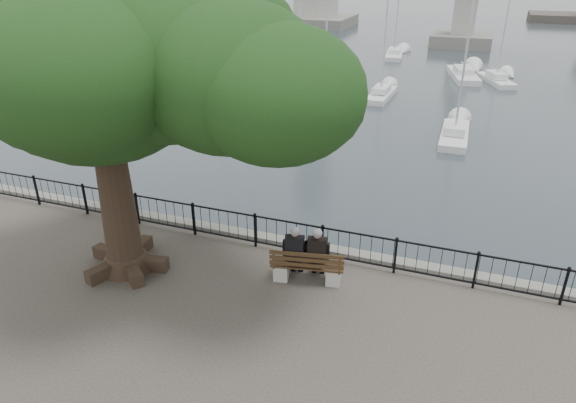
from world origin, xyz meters
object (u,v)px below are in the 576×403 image
at_px(person_left, 296,254).
at_px(bench, 307,269).
at_px(tree, 127,59).
at_px(person_right, 317,256).
at_px(lion_monument, 464,24).

bearing_deg(person_left, bench, -7.42).
bearing_deg(bench, tree, -166.78).
bearing_deg(person_right, person_left, -168.86).
distance_m(person_right, lion_monument, 48.45).
distance_m(tree, lion_monument, 49.97).
distance_m(bench, person_left, 0.50).
distance_m(bench, person_right, 0.46).
height_order(person_left, lion_monument, lion_monument).
relative_size(person_left, tree, 0.15).
height_order(bench, lion_monument, lion_monument).
distance_m(person_left, person_right, 0.56).
distance_m(person_right, tree, 6.49).
xyz_separation_m(person_left, person_right, (0.55, 0.11, 0.00)).
bearing_deg(person_left, person_right, 11.14).
xyz_separation_m(bench, lion_monument, (1.04, 48.59, 0.92)).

